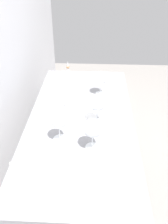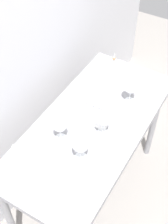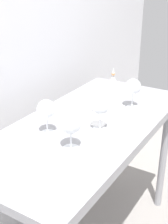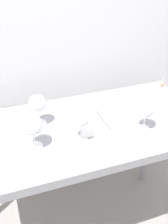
# 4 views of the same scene
# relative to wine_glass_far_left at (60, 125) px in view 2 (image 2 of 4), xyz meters

# --- Properties ---
(ground_plane) EXTENTS (6.00, 6.00, 0.00)m
(ground_plane) POSITION_rel_wine_glass_far_left_xyz_m (0.20, -0.10, -1.03)
(ground_plane) COLOR gray
(back_wall) EXTENTS (3.80, 0.04, 2.60)m
(back_wall) POSITION_rel_wine_glass_far_left_xyz_m (0.20, 0.39, 0.27)
(back_wall) COLOR silver
(back_wall) RESTS_ON ground_plane
(steel_counter) EXTENTS (1.40, 0.65, 0.90)m
(steel_counter) POSITION_rel_wine_glass_far_left_xyz_m (0.20, -0.10, -0.23)
(steel_counter) COLOR gray
(steel_counter) RESTS_ON ground_plane
(wine_glass_far_left) EXTENTS (0.09, 0.09, 0.18)m
(wine_glass_far_left) POSITION_rel_wine_glass_far_left_xyz_m (0.00, 0.00, 0.00)
(wine_glass_far_left) COLOR white
(wine_glass_far_left) RESTS_ON steel_counter
(wine_glass_near_left) EXTENTS (0.10, 0.10, 0.18)m
(wine_glass_near_left) POSITION_rel_wine_glass_far_left_xyz_m (-0.06, -0.18, -0.00)
(wine_glass_near_left) COLOR white
(wine_glass_near_left) RESTS_ON steel_counter
(wine_glass_near_center) EXTENTS (0.09, 0.09, 0.18)m
(wine_glass_near_center) POSITION_rel_wine_glass_far_left_xyz_m (0.17, -0.20, 0.00)
(wine_glass_near_center) COLOR white
(wine_glass_near_center) RESTS_ON steel_counter
(wine_glass_near_right) EXTENTS (0.09, 0.09, 0.17)m
(wine_glass_near_right) POSITION_rel_wine_glass_far_left_xyz_m (0.52, -0.23, -0.00)
(wine_glass_near_right) COLOR white
(wine_glass_near_right) RESTS_ON steel_counter
(open_notebook) EXTENTS (0.32, 0.22, 0.01)m
(open_notebook) POSITION_rel_wine_glass_far_left_xyz_m (0.34, -0.09, -0.12)
(open_notebook) COLOR white
(open_notebook) RESTS_ON steel_counter
(tasting_sheet_upper) EXTENTS (0.30, 0.33, 0.00)m
(tasting_sheet_upper) POSITION_rel_wine_glass_far_left_xyz_m (-0.19, 0.06, -0.13)
(tasting_sheet_upper) COLOR white
(tasting_sheet_upper) RESTS_ON steel_counter
(decanter_funnel) EXTENTS (0.09, 0.09, 0.14)m
(decanter_funnel) POSITION_rel_wine_glass_far_left_xyz_m (0.79, 0.04, -0.08)
(decanter_funnel) COLOR #BABABA
(decanter_funnel) RESTS_ON steel_counter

